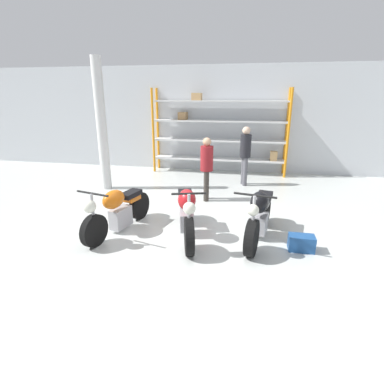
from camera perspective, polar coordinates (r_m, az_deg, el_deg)
ground_plane at (r=6.07m, az=-0.71°, el=-7.44°), size 30.00×30.00×0.00m
back_wall at (r=10.78m, az=5.04°, el=13.58°), size 30.00×0.08×3.60m
shelving_rack at (r=10.45m, az=5.04°, el=11.64°), size 4.58×0.63×2.85m
support_pillar at (r=8.83m, az=-16.84°, el=11.96°), size 0.28×0.28×3.60m
motorcycle_orange at (r=6.07m, az=-13.97°, el=-3.34°), size 0.80×1.98×1.00m
motorcycle_red at (r=5.68m, az=-1.04°, el=-3.98°), size 0.79×2.03×1.09m
motorcycle_black at (r=5.75m, az=12.73°, el=-4.34°), size 0.75×2.03×1.08m
person_browsing at (r=9.06m, az=10.12°, el=7.67°), size 0.41×0.41×1.75m
person_near_rack at (r=7.59m, az=2.81°, el=5.31°), size 0.35×0.35×1.62m
toolbox at (r=5.65m, az=20.11°, el=-9.10°), size 0.44×0.26×0.28m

